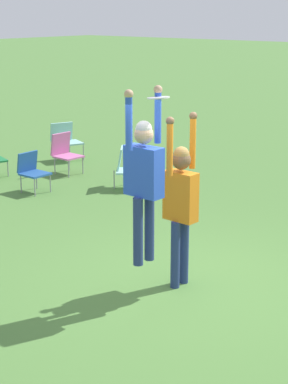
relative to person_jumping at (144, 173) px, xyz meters
The scene contains 8 objects.
ground_plane 1.81m from the person_jumping, ahead, with size 120.00×120.00×0.00m, color #4C7A38.
person_jumping is the anchor object (origin of this frame).
person_defending 0.85m from the person_jumping, ahead, with size 0.59×0.44×2.27m.
frisbee 0.88m from the person_jumping, 21.66° to the right, with size 0.26×0.26×0.04m.
camping_chair_1 5.47m from the person_jumping, 43.52° to the left, with size 0.70×0.78×0.83m.
camping_chair_2 5.64m from the person_jumping, 63.17° to the left, with size 0.48×0.51×0.80m.
camping_chair_3 6.85m from the person_jumping, 54.34° to the left, with size 0.53×0.58×0.90m.
camping_chair_5 8.14m from the person_jumping, 52.82° to the left, with size 0.72×0.77×0.90m.
Camera 1 is at (-6.31, -4.53, 3.51)m, focal length 60.00 mm.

